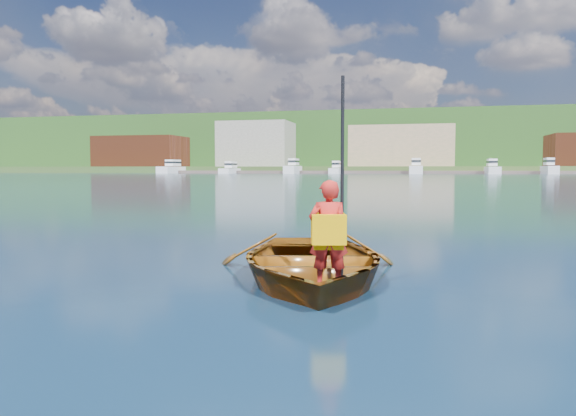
{
  "coord_description": "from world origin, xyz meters",
  "views": [
    {
      "loc": [
        -0.05,
        -6.79,
        1.3
      ],
      "look_at": [
        -1.53,
        -0.37,
        0.84
      ],
      "focal_mm": 35.0,
      "sensor_mm": 36.0,
      "label": 1
    }
  ],
  "objects": [
    {
      "name": "dock",
      "position": [
        6.38,
        148.0,
        0.4
      ],
      "size": [
        160.05,
        8.87,
        0.8
      ],
      "color": "brown",
      "rests_on": "ground"
    },
    {
      "name": "rowboat",
      "position": [
        -1.26,
        -0.37,
        0.2
      ],
      "size": [
        3.14,
        3.88,
        0.71
      ],
      "color": "brown",
      "rests_on": "ground"
    },
    {
      "name": "hillside_trees",
      "position": [
        -44.33,
        237.93,
        18.32
      ],
      "size": [
        259.97,
        83.76,
        24.22
      ],
      "color": "#382314",
      "rests_on": "ground"
    },
    {
      "name": "waterfront_buildings",
      "position": [
        -7.74,
        165.0,
        7.74
      ],
      "size": [
        202.0,
        16.0,
        14.0
      ],
      "color": "brown",
      "rests_on": "ground"
    },
    {
      "name": "marina_yachts",
      "position": [
        -5.97,
        143.28,
        1.4
      ],
      "size": [
        141.67,
        12.61,
        4.39
      ],
      "color": "white",
      "rests_on": "ground"
    },
    {
      "name": "child_paddler",
      "position": [
        -0.91,
        -1.21,
        0.66
      ],
      "size": [
        0.44,
        0.4,
        2.15
      ],
      "color": "red",
      "rests_on": "ground"
    },
    {
      "name": "ground",
      "position": [
        0.0,
        0.0,
        0.0
      ],
      "size": [
        600.0,
        600.0,
        0.0
      ],
      "color": "#0E1E46",
      "rests_on": "ground"
    },
    {
      "name": "shoreline",
      "position": [
        0.0,
        236.61,
        10.32
      ],
      "size": [
        400.0,
        140.0,
        22.0
      ],
      "color": "#3F5D24",
      "rests_on": "ground"
    }
  ]
}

